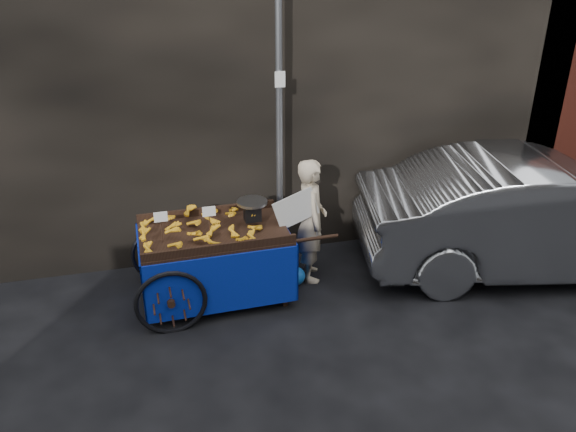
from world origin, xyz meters
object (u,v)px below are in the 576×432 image
object	(u,v)px
plastic_bag	(294,276)
parked_car	(541,215)
banana_cart	(209,239)
vendor	(311,220)

from	to	relation	value
plastic_bag	parked_car	size ratio (longest dim) A/B	0.06
plastic_bag	parked_car	xyz separation A→B (m)	(3.11, -0.32, 0.62)
banana_cart	parked_car	distance (m)	4.12
vendor	parked_car	size ratio (longest dim) A/B	0.35
plastic_bag	parked_car	bearing A→B (deg)	-5.92
plastic_bag	parked_car	distance (m)	3.18
parked_car	plastic_bag	bearing A→B (deg)	95.94
parked_car	vendor	bearing A→B (deg)	92.37
plastic_bag	parked_car	world-z (taller)	parked_car
banana_cart	vendor	size ratio (longest dim) A/B	1.49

